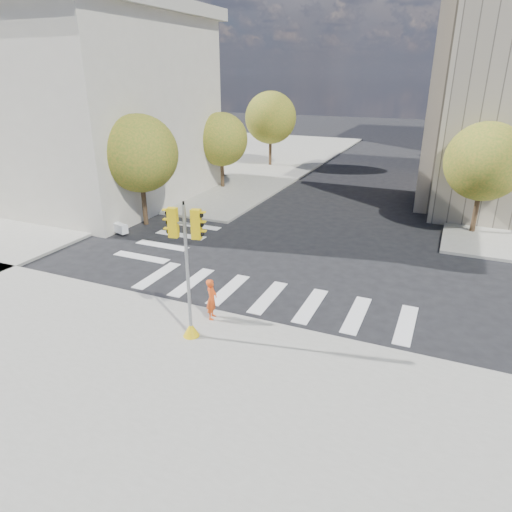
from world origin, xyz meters
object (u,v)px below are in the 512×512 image
(lamp_near, at_px, (494,143))
(photographer, at_px, (212,299))
(lamp_far, at_px, (487,121))
(traffic_signal, at_px, (188,282))
(planter_wall, at_px, (96,219))

(lamp_near, relative_size, photographer, 5.25)
(lamp_far, xyz_separation_m, traffic_signal, (-9.32, -33.96, -2.42))
(lamp_far, height_order, planter_wall, lamp_far)
(photographer, bearing_deg, planter_wall, 45.21)
(photographer, distance_m, planter_wall, 13.78)
(lamp_near, distance_m, photographer, 21.09)
(traffic_signal, height_order, photographer, traffic_signal)
(lamp_far, bearing_deg, traffic_signal, -105.36)
(lamp_far, bearing_deg, lamp_near, -90.00)
(planter_wall, bearing_deg, lamp_far, 68.48)
(photographer, xyz_separation_m, planter_wall, (-11.75, 7.17, -0.52))
(traffic_signal, bearing_deg, planter_wall, 132.39)
(planter_wall, bearing_deg, lamp_near, 46.58)
(photographer, height_order, planter_wall, photographer)
(traffic_signal, relative_size, planter_wall, 0.79)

